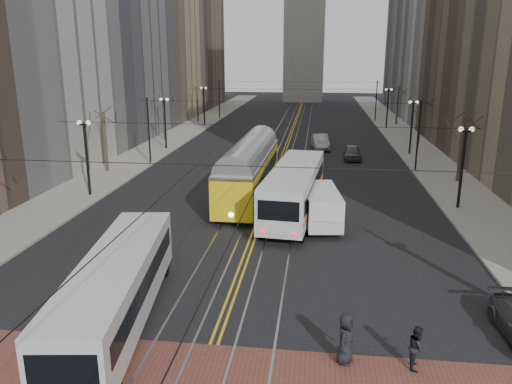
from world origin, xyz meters
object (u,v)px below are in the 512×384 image
(sedan_silver, at_px, (320,142))
(sedan_grey, at_px, (352,152))
(cargo_van, at_px, (321,208))
(pedestrian_a, at_px, (346,339))
(pedestrian_c, at_px, (417,347))
(streetcar, at_px, (249,174))
(rear_bus, at_px, (294,191))
(transit_bus, at_px, (117,292))

(sedan_silver, bearing_deg, sedan_grey, -65.99)
(cargo_van, xyz_separation_m, pedestrian_a, (0.86, -14.66, -0.24))
(sedan_silver, distance_m, pedestrian_c, 42.15)
(streetcar, distance_m, rear_bus, 5.47)
(transit_bus, distance_m, pedestrian_a, 9.10)
(transit_bus, height_order, rear_bus, rear_bus)
(pedestrian_a, bearing_deg, pedestrian_c, -70.42)
(transit_bus, bearing_deg, pedestrian_c, -14.77)
(rear_bus, relative_size, cargo_van, 2.35)
(rear_bus, height_order, pedestrian_a, rear_bus)
(streetcar, bearing_deg, pedestrian_a, -72.11)
(rear_bus, bearing_deg, sedan_grey, 80.71)
(sedan_grey, relative_size, pedestrian_a, 2.29)
(cargo_van, height_order, sedan_silver, cargo_van)
(rear_bus, xyz_separation_m, sedan_silver, (1.79, 25.12, -0.83))
(cargo_van, bearing_deg, transit_bus, -128.96)
(streetcar, bearing_deg, sedan_silver, 76.73)
(rear_bus, height_order, sedan_grey, rear_bus)
(cargo_van, bearing_deg, streetcar, 123.33)
(streetcar, relative_size, sedan_silver, 2.96)
(rear_bus, distance_m, sedan_silver, 25.20)
(rear_bus, height_order, pedestrian_c, rear_bus)
(sedan_grey, bearing_deg, pedestrian_a, -92.51)
(streetcar, height_order, sedan_grey, streetcar)
(streetcar, xyz_separation_m, sedan_grey, (8.72, 15.37, -1.02))
(transit_bus, xyz_separation_m, cargo_van, (8.10, 13.16, -0.27))
(sedan_grey, relative_size, pedestrian_c, 2.72)
(transit_bus, relative_size, streetcar, 0.79)
(streetcar, distance_m, pedestrian_a, 21.92)
(rear_bus, relative_size, pedestrian_c, 8.03)
(sedan_grey, distance_m, pedestrian_a, 36.43)
(sedan_silver, relative_size, pedestrian_c, 3.18)
(pedestrian_a, bearing_deg, sedan_grey, 15.75)
(pedestrian_a, bearing_deg, cargo_van, 22.93)
(streetcar, xyz_separation_m, pedestrian_a, (6.29, -20.98, -0.80))
(sedan_grey, xyz_separation_m, pedestrian_c, (0.04, -36.35, 0.07))
(cargo_van, distance_m, sedan_silver, 27.36)
(streetcar, distance_m, pedestrian_c, 22.75)
(cargo_van, height_order, pedestrian_a, cargo_van)
(rear_bus, distance_m, pedestrian_c, 17.67)
(transit_bus, bearing_deg, pedestrian_a, -16.80)
(transit_bus, xyz_separation_m, sedan_silver, (8.10, 40.52, -0.63))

